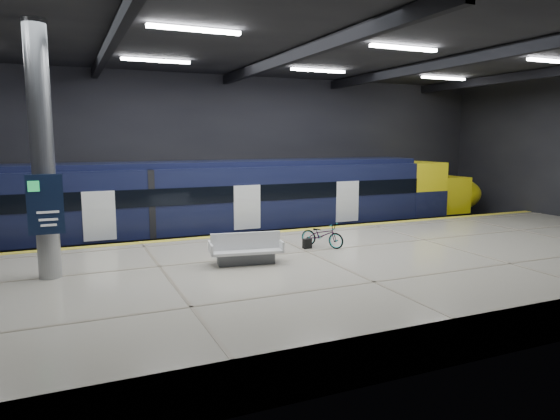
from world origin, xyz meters
TOP-DOWN VIEW (x-y plane):
  - ground at (0.00, 0.00)m, footprint 30.00×30.00m
  - room_shell at (-0.00, 0.00)m, footprint 30.10×16.10m
  - platform at (0.00, -2.50)m, footprint 30.00×11.00m
  - safety_strip at (0.00, 2.75)m, footprint 30.00×0.40m
  - rails at (0.00, 5.50)m, footprint 30.00×1.52m
  - train at (-1.54, 5.50)m, footprint 29.40×2.84m
  - bench at (-2.50, -1.74)m, footprint 2.34×1.26m
  - bicycle at (0.81, -0.58)m, footprint 1.41×1.70m
  - pannier_bag at (0.21, -0.58)m, footprint 0.32×0.21m
  - info_column at (-8.00, -1.03)m, footprint 0.90×0.78m

SIDE VIEW (x-z plane):
  - ground at x=0.00m, z-range 0.00..0.00m
  - rails at x=0.00m, z-range 0.00..0.16m
  - platform at x=0.00m, z-range 0.00..1.10m
  - safety_strip at x=0.00m, z-range 1.10..1.11m
  - pannier_bag at x=0.21m, z-range 1.10..1.45m
  - bench at x=-2.50m, z-range 0.95..1.94m
  - bicycle at x=0.81m, z-range 1.10..1.97m
  - train at x=-1.54m, z-range 0.16..3.95m
  - info_column at x=-8.00m, z-range 1.01..7.91m
  - room_shell at x=0.00m, z-range 1.69..9.74m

